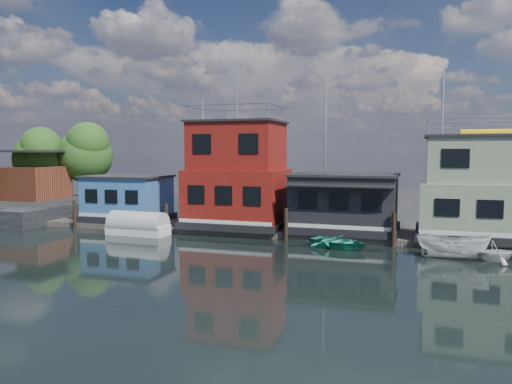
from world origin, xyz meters
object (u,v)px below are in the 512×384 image
(tarp_runabout, at_px, (138,225))
(houseboat_red, at_px, (237,177))
(dinghy_white, at_px, (495,251))
(houseboat_dark, at_px, (344,203))
(dinghy_teal, at_px, (338,242))
(houseboat_blue, at_px, (128,198))
(motorboat, at_px, (453,246))
(houseboat_green, at_px, (485,190))

(tarp_runabout, bearing_deg, houseboat_red, 33.79)
(tarp_runabout, height_order, dinghy_white, tarp_runabout)
(houseboat_dark, xyz_separation_m, tarp_runabout, (-14.25, -3.80, -1.74))
(tarp_runabout, distance_m, dinghy_teal, 14.52)
(houseboat_red, xyz_separation_m, tarp_runabout, (-6.25, -3.82, -3.43))
(houseboat_blue, xyz_separation_m, dinghy_white, (26.47, -5.51, -1.60))
(houseboat_dark, height_order, tarp_runabout, houseboat_dark)
(dinghy_white, bearing_deg, tarp_runabout, 70.11)
(motorboat, distance_m, dinghy_teal, 6.69)
(houseboat_dark, bearing_deg, houseboat_blue, 179.94)
(houseboat_red, height_order, dinghy_teal, houseboat_red)
(houseboat_red, bearing_deg, houseboat_blue, -180.00)
(houseboat_blue, height_order, motorboat, houseboat_blue)
(motorboat, bearing_deg, houseboat_green, -10.25)
(houseboat_blue, relative_size, dinghy_teal, 1.72)
(houseboat_blue, distance_m, dinghy_teal, 18.34)
(houseboat_red, bearing_deg, houseboat_green, 0.00)
(tarp_runabout, distance_m, motorboat, 21.14)
(tarp_runabout, bearing_deg, houseboat_dark, 17.30)
(houseboat_green, bearing_deg, motorboat, -111.81)
(tarp_runabout, bearing_deg, dinghy_white, -1.80)
(houseboat_dark, xyz_separation_m, houseboat_green, (9.00, 0.02, 1.13))
(houseboat_blue, xyz_separation_m, houseboat_green, (26.50, 0.00, 1.34))
(houseboat_green, xyz_separation_m, dinghy_white, (-0.03, -5.51, -2.95))
(houseboat_blue, relative_size, houseboat_dark, 0.86)
(houseboat_blue, bearing_deg, dinghy_teal, -13.34)
(houseboat_red, xyz_separation_m, houseboat_dark, (8.00, -0.02, -1.69))
(houseboat_blue, xyz_separation_m, tarp_runabout, (3.25, -3.82, -1.53))
(houseboat_blue, distance_m, motorboat, 24.97)
(houseboat_dark, height_order, dinghy_white, houseboat_dark)
(houseboat_dark, bearing_deg, houseboat_green, 0.12)
(motorboat, bearing_deg, tarp_runabout, 97.21)
(dinghy_white, bearing_deg, dinghy_teal, 65.79)
(houseboat_blue, relative_size, houseboat_green, 0.76)
(tarp_runabout, bearing_deg, motorboat, -1.98)
(houseboat_red, distance_m, dinghy_white, 18.18)
(houseboat_blue, relative_size, houseboat_red, 0.54)
(houseboat_red, bearing_deg, dinghy_white, -17.99)
(dinghy_white, bearing_deg, houseboat_blue, 62.52)
(houseboat_dark, bearing_deg, tarp_runabout, -165.07)
(motorboat, bearing_deg, houseboat_blue, 89.00)
(houseboat_red, relative_size, dinghy_white, 5.18)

